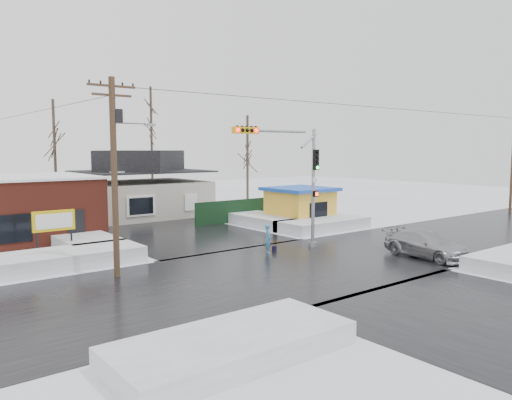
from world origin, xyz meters
TOP-DOWN VIEW (x-y plane):
  - ground at (0.00, 0.00)m, footprint 120.00×120.00m
  - road_ns at (0.00, 0.00)m, footprint 10.00×120.00m
  - road_ew at (0.00, 0.00)m, footprint 120.00×10.00m
  - snowbank_nw at (-9.00, 7.00)m, footprint 7.00×3.00m
  - snowbank_ne at (9.00, 7.00)m, footprint 7.00×3.00m
  - snowbank_sw at (-9.00, -7.00)m, footprint 7.00×3.00m
  - snowbank_nside_w at (-7.00, 12.00)m, footprint 3.00×8.00m
  - snowbank_nside_e at (7.00, 12.00)m, footprint 3.00×8.00m
  - traffic_signal at (2.43, 2.97)m, footprint 6.05×0.68m
  - utility_pole at (-7.93, 3.50)m, footprint 3.15×0.44m
  - utility_pole_far at (30.00, 3.50)m, footprint 0.24×0.24m
  - marquee_sign at (-9.00, 9.49)m, footprint 2.20×0.21m
  - house at (2.00, 22.00)m, footprint 10.40×8.40m
  - kiosk at (9.50, 9.99)m, footprint 4.60×4.60m
  - fence at (6.50, 14.00)m, footprint 8.00×0.12m
  - tree_far_left at (-4.00, 26.00)m, footprint 3.00×3.00m
  - tree_far_mid at (6.00, 28.00)m, footprint 3.00×3.00m
  - tree_far_right at (12.00, 20.00)m, footprint 3.00×3.00m
  - pedestrian at (0.71, 3.19)m, footprint 0.61×0.71m
  - car at (6.68, -2.93)m, footprint 2.34×4.99m
  - shopping_bag at (1.17, 3.19)m, footprint 0.30×0.18m

SIDE VIEW (x-z plane):
  - ground at x=0.00m, z-range 0.00..0.00m
  - road_ns at x=0.00m, z-range 0.00..0.02m
  - road_ew at x=0.00m, z-range 0.00..0.02m
  - shopping_bag at x=1.17m, z-range 0.00..0.35m
  - snowbank_sw at x=-9.00m, z-range 0.00..0.70m
  - snowbank_nw at x=-9.00m, z-range 0.00..0.80m
  - snowbank_ne at x=9.00m, z-range 0.00..0.80m
  - snowbank_nside_w at x=-7.00m, z-range 0.00..0.80m
  - snowbank_nside_e at x=7.00m, z-range 0.00..0.80m
  - car at x=6.68m, z-range 0.00..1.41m
  - pedestrian at x=0.71m, z-range 0.00..1.65m
  - fence at x=6.50m, z-range 0.00..1.80m
  - kiosk at x=9.50m, z-range 0.03..2.90m
  - marquee_sign at x=-9.00m, z-range 0.65..3.20m
  - house at x=2.00m, z-range -0.26..5.50m
  - utility_pole_far at x=30.00m, z-range 0.00..8.60m
  - traffic_signal at x=2.43m, z-range 1.04..8.04m
  - utility_pole at x=-7.93m, z-range 0.61..9.61m
  - tree_far_right at x=12.00m, z-range 2.66..11.66m
  - tree_far_left at x=-4.00m, z-range 2.95..12.95m
  - tree_far_mid at x=6.00m, z-range 3.54..15.54m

